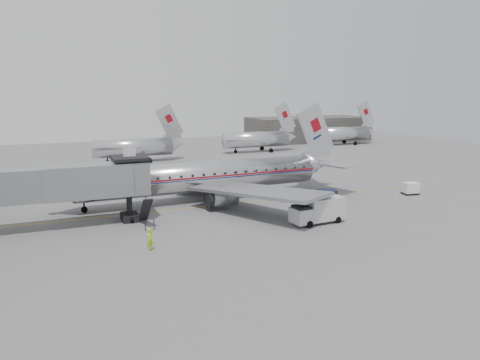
{
  "coord_description": "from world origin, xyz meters",
  "views": [
    {
      "loc": [
        -16.67,
        -41.79,
        12.73
      ],
      "look_at": [
        2.53,
        3.6,
        3.2
      ],
      "focal_mm": 35.0,
      "sensor_mm": 36.0,
      "label": 1
    }
  ],
  "objects_px": {
    "service_van": "(318,210)",
    "baggage_cart_white": "(410,188)",
    "baggage_cart_navy": "(327,196)",
    "airliner": "(207,176)",
    "ramp_worker": "(150,239)"
  },
  "relations": [
    {
      "from": "service_van",
      "to": "ramp_worker",
      "type": "xyz_separation_m",
      "value": [
        -16.67,
        -1.62,
        -0.36
      ]
    },
    {
      "from": "baggage_cart_white",
      "to": "ramp_worker",
      "type": "xyz_separation_m",
      "value": [
        -34.1,
        -8.0,
        0.17
      ]
    },
    {
      "from": "service_van",
      "to": "baggage_cart_white",
      "type": "relative_size",
      "value": 2.61
    },
    {
      "from": "baggage_cart_navy",
      "to": "airliner",
      "type": "bearing_deg",
      "value": 163.03
    },
    {
      "from": "baggage_cart_white",
      "to": "service_van",
      "type": "bearing_deg",
      "value": -150.26
    },
    {
      "from": "airliner",
      "to": "baggage_cart_white",
      "type": "height_order",
      "value": "airliner"
    },
    {
      "from": "airliner",
      "to": "service_van",
      "type": "distance_m",
      "value": 15.02
    },
    {
      "from": "airliner",
      "to": "baggage_cart_white",
      "type": "bearing_deg",
      "value": -18.3
    },
    {
      "from": "airliner",
      "to": "baggage_cart_white",
      "type": "relative_size",
      "value": 16.99
    },
    {
      "from": "airliner",
      "to": "ramp_worker",
      "type": "height_order",
      "value": "airliner"
    },
    {
      "from": "baggage_cart_white",
      "to": "airliner",
      "type": "bearing_deg",
      "value": 173.33
    },
    {
      "from": "baggage_cart_navy",
      "to": "baggage_cart_white",
      "type": "xyz_separation_m",
      "value": [
        12.13,
        0.0,
        -0.06
      ]
    },
    {
      "from": "baggage_cart_white",
      "to": "ramp_worker",
      "type": "relative_size",
      "value": 1.09
    },
    {
      "from": "airliner",
      "to": "baggage_cart_navy",
      "type": "relative_size",
      "value": 15.18
    },
    {
      "from": "airliner",
      "to": "ramp_worker",
      "type": "bearing_deg",
      "value": -125.82
    }
  ]
}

